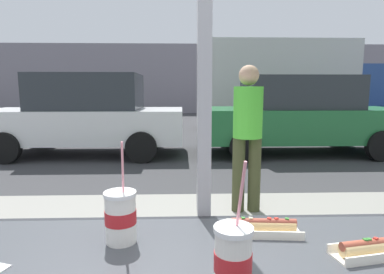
# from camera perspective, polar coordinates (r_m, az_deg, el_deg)

# --- Properties ---
(ground_plane) EXTENTS (60.00, 60.00, 0.00)m
(ground_plane) POSITION_cam_1_polar(r_m,az_deg,el_deg) (9.23, -1.32, -0.86)
(ground_plane) COLOR #38383A
(sidewalk_strip) EXTENTS (16.00, 2.80, 0.11)m
(sidewalk_strip) POSITION_cam_1_polar(r_m,az_deg,el_deg) (3.07, -0.10, -19.32)
(sidewalk_strip) COLOR gray
(sidewalk_strip) RESTS_ON ground
(window_wall) EXTENTS (2.74, 0.20, 2.90)m
(window_wall) POSITION_cam_1_polar(r_m,az_deg,el_deg) (1.22, 2.22, 20.49)
(window_wall) COLOR #2D2D33
(window_wall) RESTS_ON ground
(building_facade_far) EXTENTS (28.00, 1.20, 4.25)m
(building_facade_far) POSITION_cam_1_polar(r_m,az_deg,el_deg) (20.92, -1.66, 10.14)
(building_facade_far) COLOR gray
(building_facade_far) RESTS_ON ground
(soda_cup_left) EXTENTS (0.09, 0.09, 0.32)m
(soda_cup_left) POSITION_cam_1_polar(r_m,az_deg,el_deg) (0.79, 7.22, -20.76)
(soda_cup_left) COLOR silver
(soda_cup_left) RESTS_ON window_counter
(soda_cup_right) EXTENTS (0.10, 0.10, 0.32)m
(soda_cup_right) POSITION_cam_1_polar(r_m,az_deg,el_deg) (1.05, -12.46, -13.45)
(soda_cup_right) COLOR silver
(soda_cup_right) RESTS_ON window_counter
(hotdog_tray_near) EXTENTS (0.27, 0.13, 0.05)m
(hotdog_tray_near) POSITION_cam_1_polar(r_m,az_deg,el_deg) (1.11, 29.61, -16.59)
(hotdog_tray_near) COLOR silver
(hotdog_tray_near) RESTS_ON window_counter
(hotdog_tray_far) EXTENTS (0.25, 0.12, 0.05)m
(hotdog_tray_far) POSITION_cam_1_polar(r_m,az_deg,el_deg) (1.13, 12.52, -15.17)
(hotdog_tray_far) COLOR silver
(hotdog_tray_far) RESTS_ON window_counter
(parked_car_white) EXTENTS (4.41, 1.96, 1.83)m
(parked_car_white) POSITION_cam_1_polar(r_m,az_deg,el_deg) (7.72, -18.13, 3.71)
(parked_car_white) COLOR silver
(parked_car_white) RESTS_ON ground
(parked_car_green) EXTENTS (4.61, 1.99, 1.78)m
(parked_car_green) POSITION_cam_1_polar(r_m,az_deg,el_deg) (7.89, 18.27, 3.70)
(parked_car_green) COLOR #236B38
(parked_car_green) RESTS_ON ground
(box_truck) EXTENTS (6.97, 2.44, 3.17)m
(box_truck) POSITION_cam_1_polar(r_m,az_deg,el_deg) (12.68, 17.51, 9.01)
(box_truck) COLOR beige
(box_truck) RESTS_ON ground
(pedestrian) EXTENTS (0.32, 0.32, 1.63)m
(pedestrian) POSITION_cam_1_polar(r_m,az_deg,el_deg) (3.61, 9.76, 1.35)
(pedestrian) COLOR #3F4326
(pedestrian) RESTS_ON sidewalk_strip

